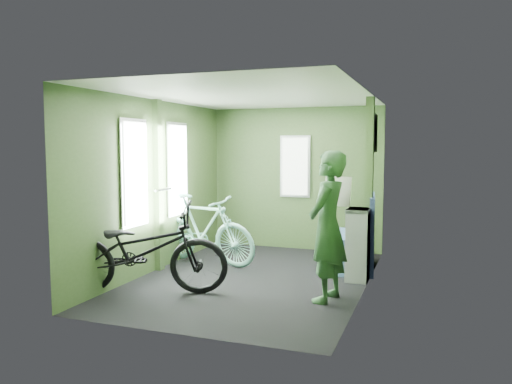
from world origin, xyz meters
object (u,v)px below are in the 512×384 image
at_px(bicycle_black, 143,294).
at_px(waste_box, 358,245).
at_px(bench_seat, 356,247).
at_px(passenger, 327,226).
at_px(bicycle_mint, 204,264).

relative_size(bicycle_black, waste_box, 2.14).
bearing_deg(bicycle_black, bench_seat, -65.14).
distance_m(passenger, waste_box, 1.04).
distance_m(passenger, bench_seat, 1.60).
bearing_deg(bicycle_mint, passenger, -105.48).
xyz_separation_m(bicycle_black, waste_box, (2.21, 1.45, 0.45)).
height_order(bicycle_mint, bench_seat, bench_seat).
height_order(bicycle_black, waste_box, waste_box).
bearing_deg(passenger, waste_box, 177.98).
relative_size(bicycle_mint, passenger, 1.04).
relative_size(bicycle_mint, bench_seat, 1.64).
bearing_deg(bench_seat, passenger, -100.06).
bearing_deg(passenger, bench_seat, -173.52).
bearing_deg(passenger, bicycle_black, -66.44).
bearing_deg(bench_seat, waste_box, -85.64).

